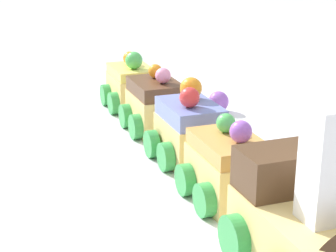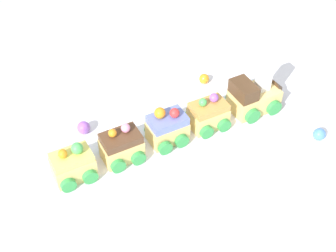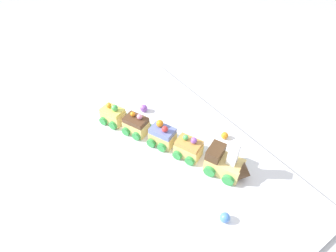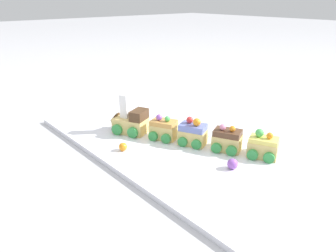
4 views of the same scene
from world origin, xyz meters
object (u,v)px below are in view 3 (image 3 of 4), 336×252
cake_train_locomotive (227,164)px  gumball_orange (225,135)px  gumball_purple (144,108)px  cake_car_chocolate (136,125)px  cake_car_lemon (113,115)px  cake_car_blueberry (162,136)px  cake_car_caramel (189,148)px  gumball_blue (225,218)px

cake_train_locomotive → gumball_orange: bearing=114.1°
gumball_orange → gumball_purple: (-0.23, -0.13, 0.00)m
cake_car_chocolate → cake_car_lemon: size_ratio=1.00×
cake_car_blueberry → cake_car_chocolate: bearing=180.0°
gumball_orange → cake_car_lemon: bearing=-136.2°
cake_car_caramel → gumball_orange: bearing=61.8°
cake_car_lemon → cake_car_caramel: bearing=0.0°
cake_train_locomotive → cake_car_chocolate: size_ratio=1.50×
cake_train_locomotive → cake_car_blueberry: bearing=180.0°
cake_car_caramel → cake_car_chocolate: (-0.16, -0.07, 0.00)m
cake_car_caramel → gumball_purple: size_ratio=3.49×
cake_car_blueberry → gumball_blue: cake_car_blueberry is taller
cake_car_blueberry → gumball_orange: size_ratio=4.04×
cake_car_caramel → gumball_orange: 0.13m
cake_car_chocolate → gumball_orange: cake_car_chocolate is taller
cake_train_locomotive → gumball_blue: size_ratio=5.52×
cake_car_caramel → gumball_blue: (0.19, -0.05, -0.01)m
cake_car_chocolate → gumball_purple: (-0.07, 0.06, -0.01)m
gumball_orange → gumball_blue: (0.19, -0.17, 0.00)m
cake_car_blueberry → gumball_orange: bearing=37.6°
cake_train_locomotive → cake_car_chocolate: 0.28m
cake_car_lemon → cake_train_locomotive: bearing=-0.0°
cake_car_caramel → gumball_blue: 0.20m
cake_car_caramel → cake_car_blueberry: (-0.08, -0.03, 0.00)m
gumball_blue → gumball_purple: size_ratio=0.95×
cake_train_locomotive → cake_car_blueberry: size_ratio=1.50×
cake_car_caramel → cake_car_blueberry: bearing=-180.0°
cake_car_lemon → gumball_blue: bearing=-16.7°
cake_car_blueberry → cake_car_chocolate: cake_car_blueberry is taller
cake_car_caramel → cake_car_lemon: (-0.23, -0.11, -0.00)m
cake_car_chocolate → gumball_blue: size_ratio=3.68×
cake_car_blueberry → cake_car_lemon: (-0.16, -0.07, -0.00)m
cake_car_chocolate → cake_car_lemon: (-0.08, -0.04, -0.00)m
cake_car_caramel → cake_car_lemon: 0.26m
cake_car_blueberry → cake_car_caramel: bearing=0.0°
cake_car_caramel → cake_car_lemon: bearing=-180.0°
cake_car_chocolate → gumball_blue: cake_car_chocolate is taller
cake_car_caramel → cake_car_blueberry: cake_car_blueberry is taller
cake_car_caramel → cake_car_chocolate: size_ratio=1.00×
cake_car_caramel → gumball_orange: cake_car_caramel is taller
cake_train_locomotive → cake_car_lemon: size_ratio=1.50×
cake_car_chocolate → cake_car_lemon: same height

